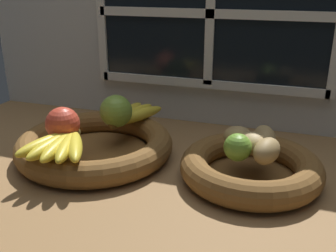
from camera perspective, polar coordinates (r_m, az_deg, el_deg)
The scene contains 13 objects.
ground_plane at distance 89.99cm, azimuth 1.50°, elevation -6.46°, with size 140.00×90.00×3.00cm, color olive.
back_wall at distance 109.43cm, azimuth 6.42°, elevation 14.48°, with size 140.00×4.60×55.00cm.
fruit_bowl_left at distance 93.80cm, azimuth -10.61°, elevation -2.79°, with size 36.70×36.70×5.84cm.
fruit_bowl_right at distance 83.47cm, azimuth 11.99°, elevation -5.98°, with size 29.53×29.53×5.84cm.
apple_green_back at distance 94.56cm, azimuth -7.60°, elevation 2.16°, with size 7.88×7.88×7.88cm, color #7AA338.
apple_red_front at distance 89.06cm, azimuth -15.14°, elevation 0.30°, with size 7.57×7.57×7.57cm, color #CC422D.
banana_bunch_front at distance 83.75cm, azimuth -15.47°, elevation -2.69°, with size 15.29×16.57×3.14cm.
banana_bunch_back at distance 99.92cm, azimuth -5.62°, elevation 1.79°, with size 12.85×17.59×2.95cm.
potato_large at distance 81.20cm, azimuth 12.27°, elevation -2.54°, with size 6.61×5.81×4.74cm, color tan.
potato_back at distance 84.97cm, azimuth 13.91°, elevation -1.61°, with size 7.92×4.56×4.73cm, color #A38451.
potato_oblong at distance 84.04cm, azimuth 10.16°, elevation -1.58°, with size 6.16×5.28×4.69cm, color #A38451.
potato_small at distance 78.11cm, azimuth 14.24°, elevation -3.56°, with size 7.80×4.63×5.03cm, color #A38451.
lime_near at distance 77.88cm, azimuth 10.14°, elevation -3.08°, with size 5.56×5.56×5.56cm, color #6B9E33.
Camera 1 is at (23.34, -76.47, 39.78)cm, focal length 41.69 mm.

